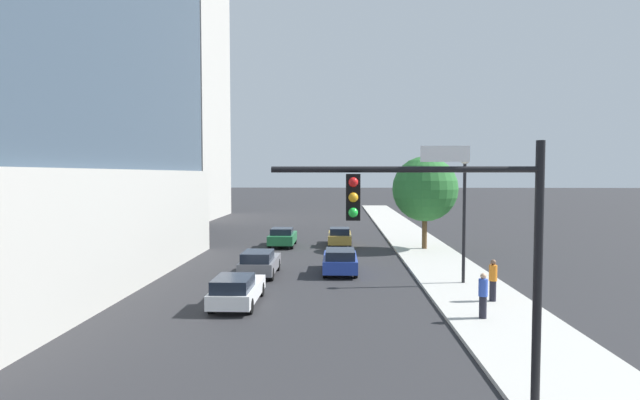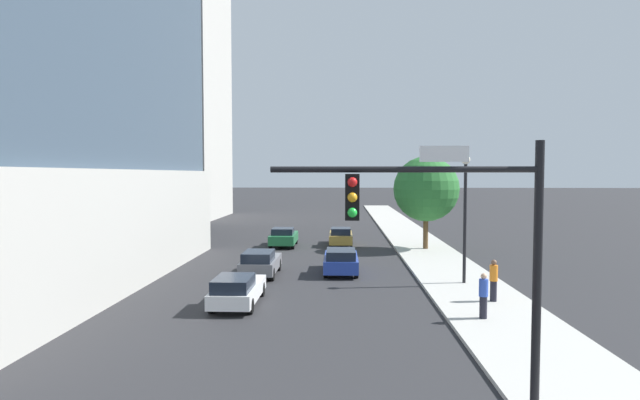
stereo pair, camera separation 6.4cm
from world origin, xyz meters
name	(u,v)px [view 2 (the right image)]	position (x,y,z in m)	size (l,w,h in m)	color
sidewalk	(453,275)	(8.64, 20.00, 0.07)	(4.19, 120.00, 0.15)	#B2AFA8
construction_building	(171,67)	(-18.80, 56.12, 19.02)	(18.49, 20.55, 44.75)	#B2AFA8
traffic_light_pole	(452,227)	(5.02, 4.04, 4.38)	(6.14, 0.48, 6.17)	black
street_lamp	(465,201)	(8.68, 17.81, 4.25)	(0.44, 0.44, 6.34)	black
street_tree	(426,189)	(8.71, 29.42, 4.49)	(4.72, 4.72, 6.71)	brown
car_white	(237,290)	(-1.85, 13.54, 0.69)	(1.76, 4.33, 1.37)	silver
car_blue	(341,261)	(2.54, 20.70, 0.73)	(1.87, 4.24, 1.44)	#233D9E
car_green	(284,237)	(-1.85, 31.02, 0.74)	(1.89, 4.10, 1.47)	#1E6638
car_gray	(260,263)	(-1.85, 19.76, 0.74)	(1.81, 4.12, 1.46)	slate
car_gold	(341,236)	(2.54, 31.90, 0.70)	(1.77, 4.24, 1.44)	#AD8938
pedestrian_blue_shirt	(483,295)	(7.88, 11.55, 1.02)	(0.34, 0.34, 1.71)	black
pedestrian_orange_shirt	(494,280)	(9.03, 14.16, 1.07)	(0.34, 0.34, 1.79)	black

